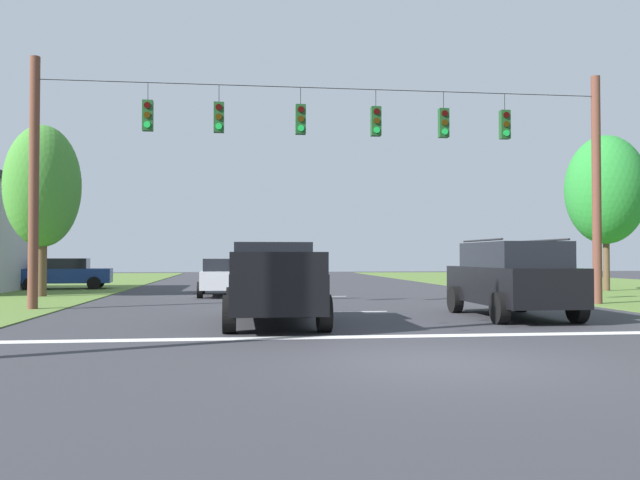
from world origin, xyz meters
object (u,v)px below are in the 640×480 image
Objects in this scene: overhead_signal_span at (331,169)px; distant_car_oncoming at (66,273)px; suv_black at (512,277)px; pickup_truck at (273,283)px; distant_car_far_parked at (224,277)px; distant_car_crossing_white at (523,273)px; tree_roadside_left at (43,187)px; tree_roadside_right at (606,190)px.

overhead_signal_span is 4.14× the size of distant_car_oncoming.
overhead_signal_span is 3.84× the size of suv_black.
pickup_truck is at bearing -172.78° from suv_black.
distant_car_far_parked is (-3.55, 6.45, -3.62)m from overhead_signal_span.
pickup_truck is 21.23m from distant_car_crossing_white.
overhead_signal_span is at bearing -135.40° from distant_car_crossing_white.
tree_roadside_left is (-7.16, 0.06, 3.60)m from distant_car_far_parked.
distant_car_oncoming is (-9.25, 17.80, -0.18)m from pickup_truck.
distant_car_crossing_white and distant_car_far_parked have the same top height.
tree_roadside_left is (0.65, -6.26, 3.60)m from distant_car_oncoming.
overhead_signal_span reaches higher than tree_roadside_right.
pickup_truck is 1.25× the size of distant_car_far_parked.
distant_car_oncoming is (-22.82, 1.47, 0.00)m from distant_car_crossing_white.
tree_roadside_left is at bearing -167.81° from distant_car_crossing_white.
distant_car_far_parked is (-7.76, 10.68, -0.27)m from suv_black.
tree_roadside_left reaches higher than suv_black.
distant_car_crossing_white is at bearing 17.91° from distant_car_far_parked.
tree_roadside_left is (-8.60, 11.54, 3.42)m from pickup_truck.
distant_car_oncoming is 1.03× the size of distant_car_far_parked.
distant_car_oncoming is 0.61× the size of tree_roadside_right.
distant_car_crossing_white and distant_car_oncoming have the same top height.
tree_roadside_left reaches higher than distant_car_crossing_white.
overhead_signal_span reaches higher than distant_car_far_parked.
distant_car_oncoming is 7.25m from tree_roadside_left.
suv_black is 18.68m from tree_roadside_left.
distant_car_oncoming is at bearing 131.63° from overhead_signal_span.
distant_car_crossing_white is 0.60× the size of tree_roadside_right.
tree_roadside_right is at bearing 4.76° from distant_car_far_parked.
suv_black is 1.10× the size of distant_car_crossing_white.
distant_car_oncoming is at bearing 169.14° from tree_roadside_right.
tree_roadside_left is at bearing -84.08° from distant_car_oncoming.
distant_car_crossing_white is 22.86m from distant_car_oncoming.
suv_black is 1.08× the size of distant_car_oncoming.
overhead_signal_span is 4.24× the size of distant_car_crossing_white.
tree_roadside_right reaches higher than distant_car_crossing_white.
distant_car_crossing_white is (7.25, 15.53, -0.27)m from suv_black.
distant_car_crossing_white is at bearing -3.70° from distant_car_oncoming.
tree_roadside_left is at bearing 179.49° from distant_car_far_parked.
suv_black is at bearing -45.10° from overhead_signal_span.
overhead_signal_span reaches higher than pickup_truck.
distant_car_far_parked is 0.60× the size of tree_roadside_right.
tree_roadside_right reaches higher than distant_car_oncoming.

